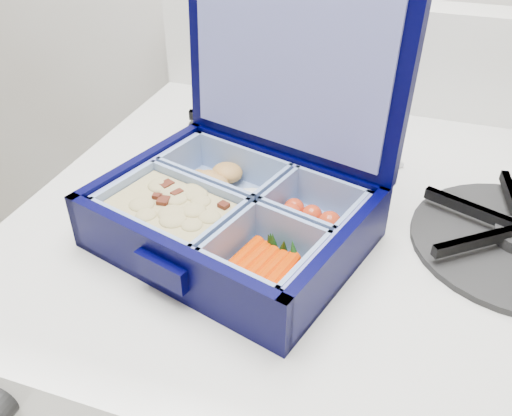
% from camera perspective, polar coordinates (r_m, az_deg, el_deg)
% --- Properties ---
extents(bento_box, '(0.26, 0.23, 0.05)m').
position_cam_1_polar(bento_box, '(0.48, -2.56, -0.91)').
color(bento_box, black).
rests_on(bento_box, stove).
extents(burner_grate_rear, '(0.23, 0.23, 0.02)m').
position_cam_1_polar(burner_grate_rear, '(0.67, 0.87, 8.84)').
color(burner_grate_rear, '#242424').
rests_on(burner_grate_rear, stove).
extents(fork, '(0.16, 0.15, 0.01)m').
position_cam_1_polar(fork, '(0.57, 5.97, 2.61)').
color(fork, '#B0B0B5').
rests_on(fork, stove).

